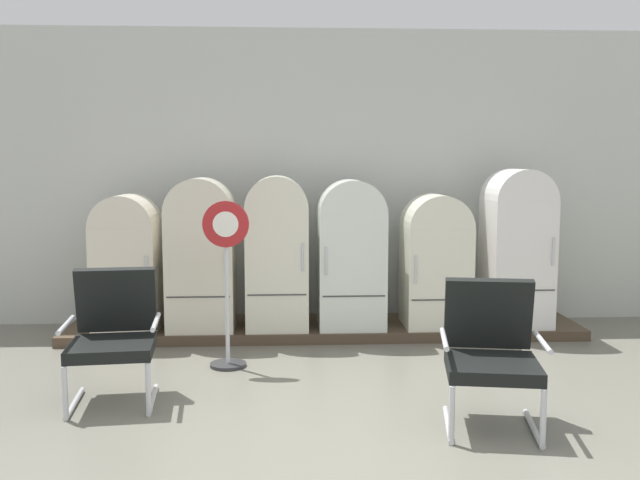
% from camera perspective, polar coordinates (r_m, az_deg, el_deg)
% --- Properties ---
extents(ground, '(12.00, 10.00, 0.05)m').
position_cam_1_polar(ground, '(4.59, 2.62, -17.17)').
color(ground, slate).
extents(back_wall, '(11.76, 0.12, 3.24)m').
position_cam_1_polar(back_wall, '(7.86, 0.08, 5.21)').
color(back_wall, beige).
rests_on(back_wall, ground).
extents(display_plinth, '(5.34, 0.95, 0.10)m').
position_cam_1_polar(display_plinth, '(7.44, 0.34, -7.21)').
color(display_plinth, '#4A3A2B').
rests_on(display_plinth, ground).
extents(refrigerator_0, '(0.63, 0.64, 1.37)m').
position_cam_1_polar(refrigerator_0, '(7.32, -15.45, -1.49)').
color(refrigerator_0, silver).
rests_on(refrigerator_0, display_plinth).
extents(refrigerator_1, '(0.67, 0.65, 1.54)m').
position_cam_1_polar(refrigerator_1, '(7.19, -9.66, -0.76)').
color(refrigerator_1, silver).
rests_on(refrigerator_1, display_plinth).
extents(refrigerator_2, '(0.63, 0.64, 1.56)m').
position_cam_1_polar(refrigerator_2, '(7.14, -3.53, -0.62)').
color(refrigerator_2, silver).
rests_on(refrigerator_2, display_plinth).
extents(refrigerator_3, '(0.67, 0.69, 1.52)m').
position_cam_1_polar(refrigerator_3, '(7.20, 2.53, -0.76)').
color(refrigerator_3, silver).
rests_on(refrigerator_3, display_plinth).
extents(refrigerator_4, '(0.66, 0.67, 1.36)m').
position_cam_1_polar(refrigerator_4, '(7.34, 9.39, -1.38)').
color(refrigerator_4, silver).
rests_on(refrigerator_4, display_plinth).
extents(refrigerator_5, '(0.63, 0.69, 1.62)m').
position_cam_1_polar(refrigerator_5, '(7.55, 15.74, -0.18)').
color(refrigerator_5, white).
rests_on(refrigerator_5, display_plinth).
extents(armchair_left, '(0.73, 0.76, 0.99)m').
position_cam_1_polar(armchair_left, '(5.56, -16.46, -7.12)').
color(armchair_left, silver).
rests_on(armchair_left, ground).
extents(armchair_right, '(0.76, 0.80, 0.99)m').
position_cam_1_polar(armchair_right, '(5.00, 13.73, -8.59)').
color(armchair_right, silver).
rests_on(armchair_right, ground).
extents(sign_stand, '(0.40, 0.32, 1.47)m').
position_cam_1_polar(sign_stand, '(6.18, -7.59, -4.23)').
color(sign_stand, '#2D2D30').
rests_on(sign_stand, ground).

